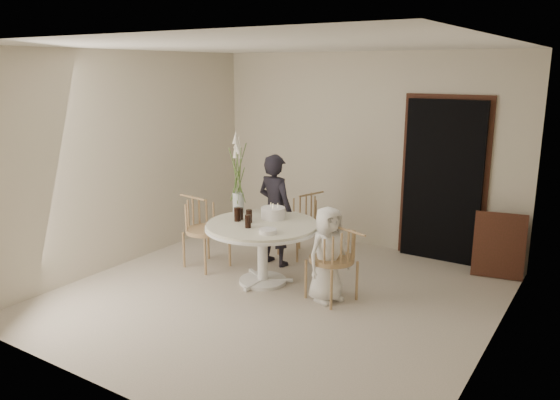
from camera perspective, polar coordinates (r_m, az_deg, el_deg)
The scene contains 18 objects.
ground at distance 6.19m, azimuth -0.42°, elevation -9.98°, with size 4.50×4.50×0.00m, color beige.
room_shell at distance 5.74m, azimuth -0.45°, elevation 5.00°, with size 4.50×4.50×4.50m.
doorway at distance 7.35m, azimuth 16.64°, elevation 1.84°, with size 1.00×0.10×2.10m, color black.
door_trim at distance 7.38m, azimuth 16.76°, elevation 2.35°, with size 1.12×0.03×2.22m, color #4E241A.
table at distance 6.36m, azimuth -1.85°, elevation -3.43°, with size 1.33×1.33×0.73m.
picture_frame at distance 7.11m, azimuth 21.92°, elevation -4.43°, with size 0.60×0.04×0.80m, color #4E241A.
chair_far at distance 7.38m, azimuth 2.63°, elevation -1.60°, with size 0.56×0.58×0.84m.
chair_right at distance 5.87m, azimuth 6.28°, elevation -5.61°, with size 0.60×0.57×0.86m.
chair_left at distance 7.03m, azimuth -8.42°, elevation -2.22°, with size 0.58×0.54×0.89m.
girl at distance 6.95m, azimuth -0.50°, elevation -1.05°, with size 0.52×0.34×1.44m, color black.
boy at distance 5.92m, azimuth 5.03°, elevation -5.68°, with size 0.52×0.34×1.06m, color white.
birthday_cake at distance 6.50m, azimuth -0.74°, elevation -1.37°, with size 0.29×0.29×0.19m.
cola_tumbler_a at distance 6.41m, azimuth -4.48°, elevation -1.49°, with size 0.08×0.08×0.17m, color black.
cola_tumbler_b at distance 6.14m, azimuth -3.37°, elevation -2.23°, with size 0.07×0.07×0.15m, color black.
cola_tumbler_c at distance 6.49m, azimuth -4.14°, elevation -1.42°, with size 0.06×0.06×0.14m, color black.
cola_tumbler_d at distance 6.34m, azimuth -3.24°, elevation -1.70°, with size 0.07×0.07×0.15m, color black.
plate_stack at distance 5.94m, azimuth -1.28°, elevation -3.27°, with size 0.20×0.20×0.05m, color white.
flower_vase at distance 6.67m, azimuth -4.43°, elevation 2.41°, with size 0.14×0.14×1.02m.
Camera 1 is at (3.10, -4.75, 2.49)m, focal length 35.00 mm.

